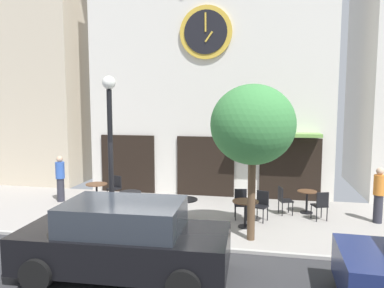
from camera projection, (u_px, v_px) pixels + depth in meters
ground_plane at (134, 251)px, 8.97m from camera, size 24.32×11.34×0.13m
clock_building at (210, 42)px, 14.73m from camera, size 9.47×3.46×11.65m
neighbor_building_left at (32, 27)px, 16.89m from camera, size 5.18×3.50×14.11m
street_lamp at (111, 154)px, 10.02m from camera, size 0.36×0.36×4.29m
street_tree at (253, 125)px, 9.32m from camera, size 2.16×1.95×4.05m
cafe_table_rightmost at (97, 189)px, 12.96m from camera, size 0.75×0.75×0.74m
cafe_table_leftmost at (130, 199)px, 11.67m from camera, size 0.70×0.70×0.77m
cafe_table_near_door at (185, 205)px, 10.95m from camera, size 0.77×0.77×0.73m
cafe_table_center at (245, 208)px, 10.56m from camera, size 0.76×0.76×0.77m
cafe_table_center_right at (307, 198)px, 11.95m from camera, size 0.62×0.62×0.73m
cafe_chair_facing_street at (168, 212)px, 10.25m from camera, size 0.54×0.54×0.90m
cafe_chair_outer at (283, 198)px, 11.78m from camera, size 0.50×0.50×0.90m
cafe_chair_near_lamp at (241, 201)px, 11.41m from camera, size 0.45×0.45×0.90m
cafe_chair_near_tree at (116, 186)px, 13.54m from camera, size 0.52×0.52×0.90m
cafe_chair_by_entrance at (321, 204)px, 11.15m from camera, size 0.52×0.52×0.90m
cafe_chair_mid_row at (261, 203)px, 11.18m from camera, size 0.52×0.52×0.90m
pedestrian_orange at (379, 194)px, 10.93m from camera, size 0.34×0.34×1.67m
pedestrian_blue at (60, 178)px, 13.35m from camera, size 0.44×0.44×1.67m
parked_car_black at (124, 239)px, 7.58m from camera, size 4.37×2.15×1.55m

